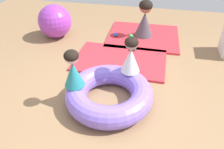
{
  "coord_description": "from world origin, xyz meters",
  "views": [
    {
      "loc": [
        0.58,
        -2.27,
        2.13
      ],
      "look_at": [
        0.08,
        0.17,
        0.33
      ],
      "focal_mm": 35.62,
      "sensor_mm": 36.0,
      "label": 1
    }
  ],
  "objects_px": {
    "play_ball_blue": "(116,34)",
    "play_ball_red": "(115,66)",
    "child_in_teal": "(73,69)",
    "exercise_ball_large": "(55,21)",
    "inflatable_cushion": "(109,94)",
    "play_ball_teal": "(134,48)",
    "child_in_white": "(131,55)",
    "adult_seated": "(145,19)",
    "play_ball_green": "(131,37)"
  },
  "relations": [
    {
      "from": "child_in_teal",
      "to": "play_ball_blue",
      "type": "height_order",
      "value": "child_in_teal"
    },
    {
      "from": "child_in_teal",
      "to": "exercise_ball_large",
      "type": "height_order",
      "value": "child_in_teal"
    },
    {
      "from": "child_in_teal",
      "to": "play_ball_blue",
      "type": "distance_m",
      "value": 2.12
    },
    {
      "from": "child_in_white",
      "to": "child_in_teal",
      "type": "distance_m",
      "value": 0.82
    },
    {
      "from": "play_ball_teal",
      "to": "play_ball_blue",
      "type": "xyz_separation_m",
      "value": [
        -0.44,
        0.53,
        -0.01
      ]
    },
    {
      "from": "child_in_teal",
      "to": "play_ball_blue",
      "type": "bearing_deg",
      "value": -155.5
    },
    {
      "from": "play_ball_teal",
      "to": "play_ball_red",
      "type": "xyz_separation_m",
      "value": [
        -0.24,
        -0.64,
        -0.02
      ]
    },
    {
      "from": "exercise_ball_large",
      "to": "adult_seated",
      "type": "bearing_deg",
      "value": 10.65
    },
    {
      "from": "child_in_teal",
      "to": "play_ball_teal",
      "type": "xyz_separation_m",
      "value": [
        0.6,
        1.53,
        -0.46
      ]
    },
    {
      "from": "child_in_white",
      "to": "child_in_teal",
      "type": "height_order",
      "value": "child_in_white"
    },
    {
      "from": "inflatable_cushion",
      "to": "child_in_white",
      "type": "relative_size",
      "value": 2.26
    },
    {
      "from": "adult_seated",
      "to": "exercise_ball_large",
      "type": "distance_m",
      "value": 1.85
    },
    {
      "from": "adult_seated",
      "to": "exercise_ball_large",
      "type": "bearing_deg",
      "value": 135.75
    },
    {
      "from": "play_ball_green",
      "to": "exercise_ball_large",
      "type": "xyz_separation_m",
      "value": [
        -1.58,
        -0.13,
        0.25
      ]
    },
    {
      "from": "play_ball_teal",
      "to": "play_ball_blue",
      "type": "distance_m",
      "value": 0.69
    },
    {
      "from": "play_ball_blue",
      "to": "play_ball_red",
      "type": "height_order",
      "value": "play_ball_blue"
    },
    {
      "from": "adult_seated",
      "to": "play_ball_teal",
      "type": "xyz_separation_m",
      "value": [
        -0.12,
        -0.69,
        -0.31
      ]
    },
    {
      "from": "child_in_white",
      "to": "child_in_teal",
      "type": "relative_size",
      "value": 1.02
    },
    {
      "from": "child_in_teal",
      "to": "play_ball_red",
      "type": "height_order",
      "value": "child_in_teal"
    },
    {
      "from": "adult_seated",
      "to": "play_ball_green",
      "type": "relative_size",
      "value": 7.52
    },
    {
      "from": "play_ball_blue",
      "to": "play_ball_green",
      "type": "bearing_deg",
      "value": -8.98
    },
    {
      "from": "child_in_teal",
      "to": "adult_seated",
      "type": "height_order",
      "value": "child_in_teal"
    },
    {
      "from": "inflatable_cushion",
      "to": "adult_seated",
      "type": "height_order",
      "value": "adult_seated"
    },
    {
      "from": "adult_seated",
      "to": "play_ball_blue",
      "type": "bearing_deg",
      "value": 140.76
    },
    {
      "from": "exercise_ball_large",
      "to": "play_ball_blue",
      "type": "bearing_deg",
      "value": 8.31
    },
    {
      "from": "child_in_white",
      "to": "child_in_teal",
      "type": "xyz_separation_m",
      "value": [
        -0.67,
        -0.48,
        -0.0
      ]
    },
    {
      "from": "play_ball_red",
      "to": "play_ball_teal",
      "type": "bearing_deg",
      "value": 69.68
    },
    {
      "from": "adult_seated",
      "to": "play_ball_red",
      "type": "height_order",
      "value": "adult_seated"
    },
    {
      "from": "exercise_ball_large",
      "to": "play_ball_red",
      "type": "bearing_deg",
      "value": -33.91
    },
    {
      "from": "child_in_white",
      "to": "play_ball_green",
      "type": "xyz_separation_m",
      "value": [
        -0.19,
        1.53,
        -0.47
      ]
    },
    {
      "from": "play_ball_blue",
      "to": "exercise_ball_large",
      "type": "relative_size",
      "value": 0.12
    },
    {
      "from": "play_ball_blue",
      "to": "exercise_ball_large",
      "type": "bearing_deg",
      "value": -171.69
    },
    {
      "from": "exercise_ball_large",
      "to": "inflatable_cushion",
      "type": "bearing_deg",
      "value": -49.33
    },
    {
      "from": "play_ball_teal",
      "to": "inflatable_cushion",
      "type": "bearing_deg",
      "value": -96.18
    },
    {
      "from": "inflatable_cushion",
      "to": "exercise_ball_large",
      "type": "xyz_separation_m",
      "value": [
        -1.54,
        1.79,
        0.19
      ]
    },
    {
      "from": "inflatable_cushion",
      "to": "play_ball_green",
      "type": "relative_size",
      "value": 11.97
    },
    {
      "from": "child_in_white",
      "to": "play_ball_blue",
      "type": "relative_size",
      "value": 6.38
    },
    {
      "from": "child_in_teal",
      "to": "play_ball_red",
      "type": "bearing_deg",
      "value": -173.3
    },
    {
      "from": "child_in_white",
      "to": "play_ball_teal",
      "type": "xyz_separation_m",
      "value": [
        -0.07,
        1.05,
        -0.47
      ]
    },
    {
      "from": "adult_seated",
      "to": "play_ball_red",
      "type": "xyz_separation_m",
      "value": [
        -0.36,
        -1.32,
        -0.33
      ]
    },
    {
      "from": "child_in_teal",
      "to": "play_ball_blue",
      "type": "xyz_separation_m",
      "value": [
        0.16,
        2.06,
        -0.47
      ]
    },
    {
      "from": "inflatable_cushion",
      "to": "play_ball_red",
      "type": "distance_m",
      "value": 0.82
    },
    {
      "from": "inflatable_cushion",
      "to": "play_ball_green",
      "type": "distance_m",
      "value": 1.92
    },
    {
      "from": "inflatable_cushion",
      "to": "exercise_ball_large",
      "type": "distance_m",
      "value": 2.37
    },
    {
      "from": "play_ball_teal",
      "to": "child_in_white",
      "type": "bearing_deg",
      "value": -86.23
    },
    {
      "from": "inflatable_cushion",
      "to": "child_in_teal",
      "type": "distance_m",
      "value": 0.61
    },
    {
      "from": "child_in_teal",
      "to": "adult_seated",
      "type": "distance_m",
      "value": 2.34
    },
    {
      "from": "adult_seated",
      "to": "play_ball_red",
      "type": "distance_m",
      "value": 1.41
    },
    {
      "from": "exercise_ball_large",
      "to": "child_in_white",
      "type": "bearing_deg",
      "value": -38.4
    },
    {
      "from": "child_in_white",
      "to": "play_ball_teal",
      "type": "bearing_deg",
      "value": 41.97
    }
  ]
}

